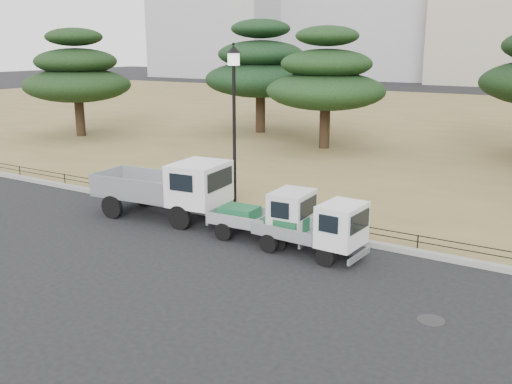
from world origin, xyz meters
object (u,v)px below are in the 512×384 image
Objects in this scene: truck_large at (168,186)px; tarp_pile at (128,182)px; truck_kei_front at (269,215)px; truck_kei_rear at (317,228)px; street_lamp at (234,103)px.

truck_large is 3.72m from tarp_pile.
truck_kei_front is 7.70m from tarp_pile.
truck_kei_rear is at bearing -12.41° from tarp_pile.
street_lamp is at bearing 158.59° from truck_kei_rear.
street_lamp reaches higher than truck_kei_front.
truck_large is at bearing -24.07° from tarp_pile.
truck_large is 2.69× the size of tarp_pile.
truck_kei_front is at bearing -12.98° from tarp_pile.
tarp_pile is at bearing 163.62° from truck_kei_front.
truck_kei_rear is 1.76× the size of tarp_pile.
street_lamp reaches higher than tarp_pile.
truck_kei_front reaches higher than tarp_pile.
truck_large is 1.53× the size of truck_kei_rear.
truck_kei_front is at bearing -33.89° from street_lamp.
truck_kei_rear reaches higher than tarp_pile.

